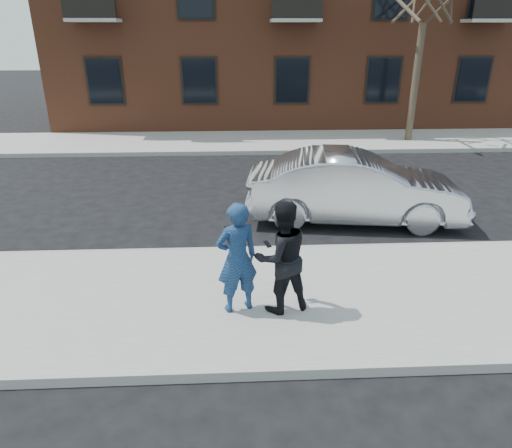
{
  "coord_description": "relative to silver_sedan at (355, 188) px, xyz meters",
  "views": [
    {
      "loc": [
        -2.32,
        -6.49,
        4.03
      ],
      "look_at": [
        -1.99,
        0.4,
        1.13
      ],
      "focal_mm": 32.0,
      "sensor_mm": 36.0,
      "label": 1
    }
  ],
  "objects": [
    {
      "name": "near_sidewalk",
      "position": [
        -0.38,
        -3.45,
        -0.72
      ],
      "size": [
        50.0,
        3.5,
        0.15
      ],
      "primitive_type": "cube",
      "color": "gray",
      "rests_on": "ground"
    },
    {
      "name": "far_curb",
      "position": [
        -0.38,
        6.25,
        -0.72
      ],
      "size": [
        50.0,
        0.1,
        0.15
      ],
      "primitive_type": "cube",
      "color": "#999691",
      "rests_on": "ground"
    },
    {
      "name": "man_peacoat",
      "position": [
        -2.04,
        -3.79,
        0.22
      ],
      "size": [
        1.0,
        0.89,
        1.73
      ],
      "rotation": [
        0.0,
        0.0,
        3.46
      ],
      "color": "black",
      "rests_on": "near_sidewalk"
    },
    {
      "name": "far_sidewalk",
      "position": [
        -0.38,
        8.05,
        -0.72
      ],
      "size": [
        50.0,
        3.5,
        0.15
      ],
      "primitive_type": "cube",
      "color": "gray",
      "rests_on": "ground"
    },
    {
      "name": "silver_sedan",
      "position": [
        0.0,
        0.0,
        0.0
      ],
      "size": [
        4.99,
        2.27,
        1.59
      ],
      "primitive_type": "imported",
      "rotation": [
        0.0,
        0.0,
        1.45
      ],
      "color": "#B7BABF",
      "rests_on": "ground"
    },
    {
      "name": "near_curb",
      "position": [
        -0.38,
        -1.65,
        -0.72
      ],
      "size": [
        50.0,
        0.1,
        0.15
      ],
      "primitive_type": "cube",
      "color": "#999691",
      "rests_on": "ground"
    },
    {
      "name": "man_hoodie",
      "position": [
        -2.69,
        -3.78,
        0.21
      ],
      "size": [
        0.73,
        0.6,
        1.72
      ],
      "rotation": [
        0.0,
        0.0,
        3.49
      ],
      "color": "navy",
      "rests_on": "near_sidewalk"
    },
    {
      "name": "ground",
      "position": [
        -0.38,
        -3.2,
        -0.79
      ],
      "size": [
        100.0,
        100.0,
        0.0
      ],
      "primitive_type": "plane",
      "color": "black",
      "rests_on": "ground"
    }
  ]
}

